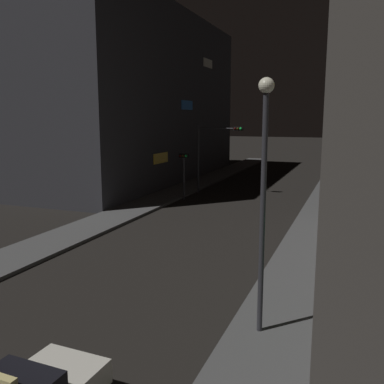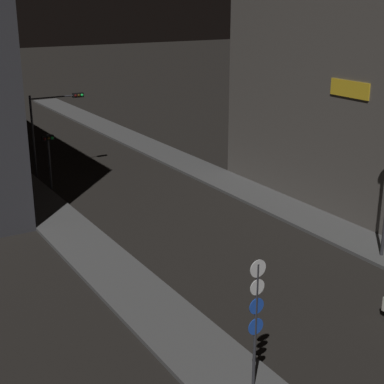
{
  "view_description": "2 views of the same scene",
  "coord_description": "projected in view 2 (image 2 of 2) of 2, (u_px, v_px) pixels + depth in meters",
  "views": [
    {
      "loc": [
        8.2,
        0.46,
        6.5
      ],
      "look_at": [
        -0.46,
        22.86,
        2.31
      ],
      "focal_mm": 39.8,
      "sensor_mm": 36.0,
      "label": 1
    },
    {
      "loc": [
        -16.13,
        -5.54,
        12.35
      ],
      "look_at": [
        -0.15,
        20.71,
        2.13
      ],
      "focal_mm": 54.78,
      "sensor_mm": 36.0,
      "label": 2
    }
  ],
  "objects": [
    {
      "name": "traffic_light_left_kerb",
      "position": [
        49.0,
        150.0,
        38.96
      ],
      "size": [
        0.8,
        0.42,
        3.79
      ],
      "color": "#2D2D33",
      "rests_on": "ground_plane"
    },
    {
      "name": "sign_pole_left",
      "position": [
        256.0,
        314.0,
        18.43
      ],
      "size": [
        0.59,
        0.1,
        4.57
      ],
      "color": "#2D2D33",
      "rests_on": "sidewalk_left"
    },
    {
      "name": "sidewalk_right",
      "position": [
        184.0,
        162.0,
        45.85
      ],
      "size": [
        2.95,
        69.17,
        0.18
      ],
      "primitive_type": "cube",
      "color": "#4C4C4C",
      "rests_on": "ground_plane"
    },
    {
      "name": "sidewalk_left",
      "position": [
        23.0,
        188.0,
        39.6
      ],
      "size": [
        2.95,
        69.17,
        0.18
      ],
      "primitive_type": "cube",
      "color": "#4C4C4C",
      "rests_on": "ground_plane"
    },
    {
      "name": "traffic_light_overhead",
      "position": [
        51.0,
        118.0,
        41.91
      ],
      "size": [
        4.01,
        0.41,
        5.88
      ],
      "color": "#2D2D33",
      "rests_on": "ground_plane"
    }
  ]
}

